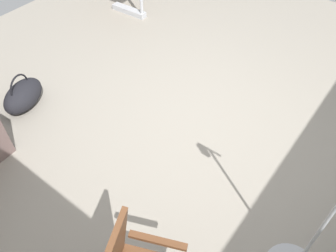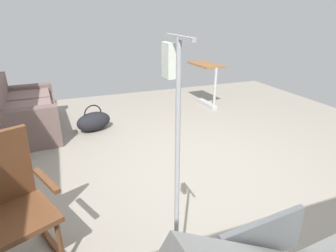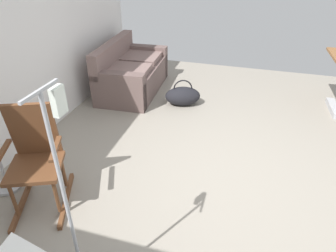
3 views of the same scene
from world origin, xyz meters
TOP-DOWN VIEW (x-y plane):
  - ground_plane at (0.00, 0.00)m, footprint 7.39×7.39m
  - couch at (1.98, 1.97)m, footprint 1.65×0.94m
  - rocking_chair at (-0.77, 1.81)m, footprint 0.88×0.73m
  - duffel_bag at (1.68, 0.97)m, footprint 0.48×0.63m

SIDE VIEW (x-z plane):
  - ground_plane at x=0.00m, z-range 0.00..0.00m
  - duffel_bag at x=1.68m, z-range -0.06..0.37m
  - couch at x=1.98m, z-range -0.12..0.73m
  - rocking_chair at x=-0.77m, z-range -0.02..1.03m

